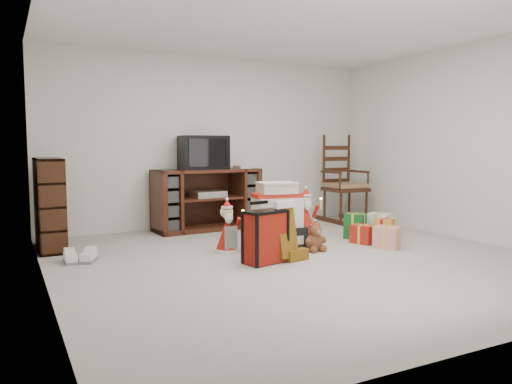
{
  "coord_description": "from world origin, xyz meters",
  "views": [
    {
      "loc": [
        -2.8,
        -4.44,
        1.22
      ],
      "look_at": [
        -0.22,
        0.6,
        0.68
      ],
      "focal_mm": 35.0,
      "sensor_mm": 36.0,
      "label": 1
    }
  ],
  "objects_px": {
    "rocking_chair": "(343,191)",
    "gift_pile": "(277,221)",
    "teddy_bear": "(314,239)",
    "tv_stand": "(207,199)",
    "bookshelf": "(49,206)",
    "santa_figurine": "(306,218)",
    "mrs_claus_figurine": "(227,232)",
    "sneaker_pair": "(80,257)",
    "red_suitcase": "(265,237)",
    "crt_television": "(203,152)",
    "gift_cluster": "(371,232)"
  },
  "relations": [
    {
      "from": "rocking_chair",
      "to": "gift_pile",
      "type": "bearing_deg",
      "value": -144.16
    },
    {
      "from": "rocking_chair",
      "to": "teddy_bear",
      "type": "distance_m",
      "value": 2.37
    },
    {
      "from": "tv_stand",
      "to": "bookshelf",
      "type": "distance_m",
      "value": 2.18
    },
    {
      "from": "gift_pile",
      "to": "santa_figurine",
      "type": "relative_size",
      "value": 1.16
    },
    {
      "from": "rocking_chair",
      "to": "mrs_claus_figurine",
      "type": "xyz_separation_m",
      "value": [
        -2.56,
        -1.27,
        -0.26
      ]
    },
    {
      "from": "gift_pile",
      "to": "sneaker_pair",
      "type": "bearing_deg",
      "value": 179.54
    },
    {
      "from": "bookshelf",
      "to": "rocking_chair",
      "type": "bearing_deg",
      "value": 2.37
    },
    {
      "from": "bookshelf",
      "to": "red_suitcase",
      "type": "xyz_separation_m",
      "value": [
        1.9,
        -1.77,
        -0.23
      ]
    },
    {
      "from": "bookshelf",
      "to": "crt_television",
      "type": "distance_m",
      "value": 2.22
    },
    {
      "from": "sneaker_pair",
      "to": "gift_cluster",
      "type": "distance_m",
      "value": 3.45
    },
    {
      "from": "gift_pile",
      "to": "teddy_bear",
      "type": "relative_size",
      "value": 2.43
    },
    {
      "from": "gift_cluster",
      "to": "bookshelf",
      "type": "bearing_deg",
      "value": 159.25
    },
    {
      "from": "teddy_bear",
      "to": "crt_television",
      "type": "bearing_deg",
      "value": 107.07
    },
    {
      "from": "rocking_chair",
      "to": "gift_cluster",
      "type": "bearing_deg",
      "value": -113.81
    },
    {
      "from": "tv_stand",
      "to": "mrs_claus_figurine",
      "type": "bearing_deg",
      "value": -107.17
    },
    {
      "from": "gift_cluster",
      "to": "red_suitcase",
      "type": "bearing_deg",
      "value": -167.07
    },
    {
      "from": "gift_cluster",
      "to": "santa_figurine",
      "type": "bearing_deg",
      "value": 131.49
    },
    {
      "from": "bookshelf",
      "to": "sneaker_pair",
      "type": "distance_m",
      "value": 0.99
    },
    {
      "from": "tv_stand",
      "to": "mrs_claus_figurine",
      "type": "relative_size",
      "value": 2.57
    },
    {
      "from": "rocking_chair",
      "to": "santa_figurine",
      "type": "xyz_separation_m",
      "value": [
        -1.28,
        -0.91,
        -0.23
      ]
    },
    {
      "from": "rocking_chair",
      "to": "mrs_claus_figurine",
      "type": "distance_m",
      "value": 2.87
    },
    {
      "from": "bookshelf",
      "to": "gift_cluster",
      "type": "xyz_separation_m",
      "value": [
        3.62,
        -1.37,
        -0.38
      ]
    },
    {
      "from": "gift_pile",
      "to": "rocking_chair",
      "type": "bearing_deg",
      "value": 44.29
    },
    {
      "from": "mrs_claus_figurine",
      "to": "red_suitcase",
      "type": "bearing_deg",
      "value": -79.15
    },
    {
      "from": "gift_pile",
      "to": "mrs_claus_figurine",
      "type": "xyz_separation_m",
      "value": [
        -0.58,
        0.12,
        -0.1
      ]
    },
    {
      "from": "gift_pile",
      "to": "red_suitcase",
      "type": "xyz_separation_m",
      "value": [
        -0.45,
        -0.55,
        -0.06
      ]
    },
    {
      "from": "bookshelf",
      "to": "teddy_bear",
      "type": "height_order",
      "value": "bookshelf"
    },
    {
      "from": "gift_pile",
      "to": "mrs_claus_figurine",
      "type": "distance_m",
      "value": 0.6
    },
    {
      "from": "tv_stand",
      "to": "sneaker_pair",
      "type": "xyz_separation_m",
      "value": [
        -1.92,
        -1.28,
        -0.39
      ]
    },
    {
      "from": "mrs_claus_figurine",
      "to": "crt_television",
      "type": "distance_m",
      "value": 1.8
    },
    {
      "from": "bookshelf",
      "to": "gift_pile",
      "type": "relative_size",
      "value": 1.39
    },
    {
      "from": "teddy_bear",
      "to": "santa_figurine",
      "type": "height_order",
      "value": "santa_figurine"
    },
    {
      "from": "bookshelf",
      "to": "rocking_chair",
      "type": "xyz_separation_m",
      "value": [
        4.33,
        0.18,
        -0.02
      ]
    },
    {
      "from": "bookshelf",
      "to": "rocking_chair",
      "type": "distance_m",
      "value": 4.33
    },
    {
      "from": "santa_figurine",
      "to": "gift_cluster",
      "type": "xyz_separation_m",
      "value": [
        0.57,
        -0.64,
        -0.12
      ]
    },
    {
      "from": "rocking_chair",
      "to": "gift_pile",
      "type": "xyz_separation_m",
      "value": [
        -1.98,
        -1.39,
        -0.15
      ]
    },
    {
      "from": "red_suitcase",
      "to": "gift_pile",
      "type": "bearing_deg",
      "value": 37.44
    },
    {
      "from": "tv_stand",
      "to": "mrs_claus_figurine",
      "type": "xyz_separation_m",
      "value": [
        -0.36,
        -1.52,
        -0.2
      ]
    },
    {
      "from": "red_suitcase",
      "to": "santa_figurine",
      "type": "distance_m",
      "value": 1.55
    },
    {
      "from": "teddy_bear",
      "to": "mrs_claus_figurine",
      "type": "xyz_separation_m",
      "value": [
        -0.91,
        0.41,
        0.09
      ]
    },
    {
      "from": "bookshelf",
      "to": "red_suitcase",
      "type": "distance_m",
      "value": 2.61
    },
    {
      "from": "mrs_claus_figurine",
      "to": "sneaker_pair",
      "type": "distance_m",
      "value": 1.59
    },
    {
      "from": "sneaker_pair",
      "to": "gift_cluster",
      "type": "relative_size",
      "value": 0.41
    },
    {
      "from": "gift_cluster",
      "to": "gift_pile",
      "type": "bearing_deg",
      "value": 172.84
    },
    {
      "from": "teddy_bear",
      "to": "sneaker_pair",
      "type": "xyz_separation_m",
      "value": [
        -2.48,
        0.65,
        -0.09
      ]
    },
    {
      "from": "gift_pile",
      "to": "gift_cluster",
      "type": "relative_size",
      "value": 0.88
    },
    {
      "from": "red_suitcase",
      "to": "santa_figurine",
      "type": "relative_size",
      "value": 0.97
    },
    {
      "from": "rocking_chair",
      "to": "bookshelf",
      "type": "bearing_deg",
      "value": -176.83
    },
    {
      "from": "mrs_claus_figurine",
      "to": "gift_cluster",
      "type": "xyz_separation_m",
      "value": [
        1.85,
        -0.28,
        -0.1
      ]
    },
    {
      "from": "bookshelf",
      "to": "teddy_bear",
      "type": "xyz_separation_m",
      "value": [
        2.68,
        -1.49,
        -0.37
      ]
    }
  ]
}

